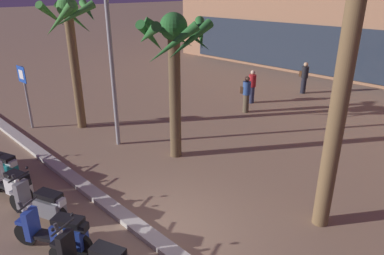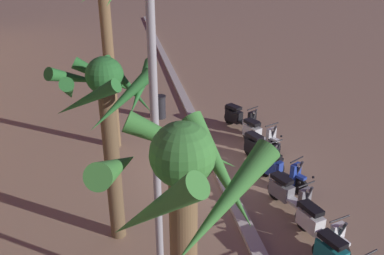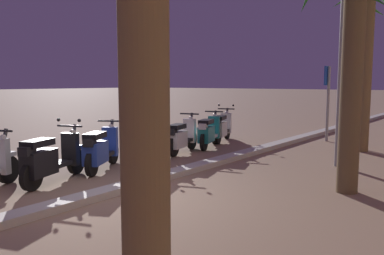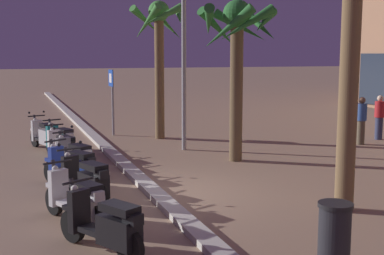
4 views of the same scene
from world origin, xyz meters
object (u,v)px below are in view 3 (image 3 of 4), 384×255
(scooter_teal_tail_end, at_px, (209,132))
(scooter_white_mid_front, at_px, (181,137))
(scooter_grey_last_in_row, at_px, (148,144))
(scooter_blue_mid_centre, at_px, (100,150))
(palm_tree_far_corner, at_px, (369,19))
(scooter_silver_lead_nearest, at_px, (222,128))
(crossing_sign, at_px, (328,95))
(scooter_black_second_in_line, at_px, (50,159))

(scooter_teal_tail_end, xyz_separation_m, scooter_white_mid_front, (1.16, -0.07, -0.01))
(scooter_teal_tail_end, relative_size, scooter_white_mid_front, 0.97)
(scooter_grey_last_in_row, distance_m, scooter_blue_mid_centre, 1.26)
(scooter_teal_tail_end, bearing_deg, scooter_grey_last_in_row, 1.80)
(scooter_grey_last_in_row, relative_size, scooter_blue_mid_centre, 1.03)
(scooter_white_mid_front, bearing_deg, palm_tree_far_corner, 131.67)
(scooter_silver_lead_nearest, xyz_separation_m, scooter_grey_last_in_row, (3.79, 0.44, -0.02))
(scooter_silver_lead_nearest, bearing_deg, crossing_sign, 130.70)
(scooter_white_mid_front, bearing_deg, scooter_blue_mid_centre, -0.84)
(scooter_blue_mid_centre, bearing_deg, palm_tree_far_corner, 147.80)
(scooter_teal_tail_end, bearing_deg, palm_tree_far_corner, 120.57)
(scooter_teal_tail_end, distance_m, palm_tree_far_corner, 5.25)
(scooter_blue_mid_centre, xyz_separation_m, palm_tree_far_corner, (-5.97, 3.76, 3.10))
(scooter_blue_mid_centre, distance_m, scooter_black_second_in_line, 1.27)
(crossing_sign, distance_m, palm_tree_far_corner, 2.82)
(scooter_white_mid_front, height_order, crossing_sign, crossing_sign)
(scooter_silver_lead_nearest, xyz_separation_m, scooter_black_second_in_line, (6.30, 0.36, 0.01))
(scooter_grey_last_in_row, xyz_separation_m, scooter_black_second_in_line, (2.52, -0.09, 0.02))
(scooter_teal_tail_end, relative_size, palm_tree_far_corner, 0.35)
(scooter_white_mid_front, bearing_deg, scooter_grey_last_in_row, 6.27)
(scooter_silver_lead_nearest, xyz_separation_m, scooter_teal_tail_end, (1.22, 0.36, -0.00))
(scooter_black_second_in_line, bearing_deg, scooter_grey_last_in_row, 178.04)
(scooter_white_mid_front, bearing_deg, scooter_silver_lead_nearest, -173.08)
(scooter_silver_lead_nearest, height_order, scooter_blue_mid_centre, scooter_silver_lead_nearest)
(scooter_silver_lead_nearest, bearing_deg, palm_tree_far_corner, 103.13)
(scooter_black_second_in_line, relative_size, crossing_sign, 0.74)
(scooter_silver_lead_nearest, distance_m, scooter_black_second_in_line, 6.31)
(crossing_sign, xyz_separation_m, palm_tree_far_corner, (1.27, 1.44, 2.06))
(crossing_sign, height_order, palm_tree_far_corner, palm_tree_far_corner)
(scooter_white_mid_front, distance_m, scooter_blue_mid_centre, 2.66)
(scooter_blue_mid_centre, bearing_deg, scooter_silver_lead_nearest, -177.16)
(scooter_silver_lead_nearest, distance_m, crossing_sign, 3.54)
(scooter_teal_tail_end, xyz_separation_m, scooter_black_second_in_line, (5.08, -0.01, 0.01))
(scooter_silver_lead_nearest, distance_m, scooter_grey_last_in_row, 3.81)
(scooter_grey_last_in_row, distance_m, crossing_sign, 6.45)
(scooter_grey_last_in_row, bearing_deg, palm_tree_far_corner, 142.94)
(scooter_blue_mid_centre, height_order, scooter_black_second_in_line, scooter_black_second_in_line)
(scooter_silver_lead_nearest, distance_m, scooter_teal_tail_end, 1.27)
(scooter_black_second_in_line, distance_m, crossing_sign, 8.85)
(scooter_blue_mid_centre, relative_size, scooter_black_second_in_line, 0.90)
(scooter_blue_mid_centre, xyz_separation_m, scooter_black_second_in_line, (1.27, 0.11, 0.01))
(palm_tree_far_corner, bearing_deg, crossing_sign, -131.46)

